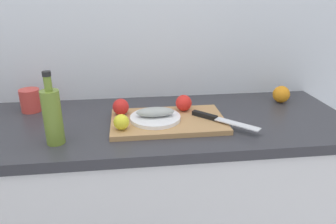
{
  "coord_description": "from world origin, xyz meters",
  "views": [
    {
      "loc": [
        0.09,
        -1.21,
        1.42
      ],
      "look_at": [
        0.23,
        -0.04,
        0.95
      ],
      "focal_mm": 33.93,
      "sensor_mm": 36.0,
      "label": 1
    }
  ],
  "objects_px": {
    "cutting_board": "(168,121)",
    "white_plate": "(155,118)",
    "lemon_0": "(121,122)",
    "fish_fillet": "(155,112)",
    "coffee_mug_0": "(31,100)",
    "chef_knife": "(216,118)",
    "olive_oil_bottle": "(52,116)"
  },
  "relations": [
    {
      "from": "chef_knife",
      "to": "coffee_mug_0",
      "type": "distance_m",
      "value": 0.81
    },
    {
      "from": "lemon_0",
      "to": "coffee_mug_0",
      "type": "distance_m",
      "value": 0.49
    },
    {
      "from": "olive_oil_bottle",
      "to": "lemon_0",
      "type": "bearing_deg",
      "value": 10.63
    },
    {
      "from": "chef_knife",
      "to": "olive_oil_bottle",
      "type": "xyz_separation_m",
      "value": [
        -0.6,
        -0.08,
        0.08
      ]
    },
    {
      "from": "cutting_board",
      "to": "lemon_0",
      "type": "bearing_deg",
      "value": -157.29
    },
    {
      "from": "cutting_board",
      "to": "fish_fillet",
      "type": "xyz_separation_m",
      "value": [
        -0.05,
        -0.0,
        0.04
      ]
    },
    {
      "from": "cutting_board",
      "to": "white_plate",
      "type": "height_order",
      "value": "white_plate"
    },
    {
      "from": "lemon_0",
      "to": "coffee_mug_0",
      "type": "relative_size",
      "value": 0.46
    },
    {
      "from": "white_plate",
      "to": "olive_oil_bottle",
      "type": "height_order",
      "value": "olive_oil_bottle"
    },
    {
      "from": "fish_fillet",
      "to": "olive_oil_bottle",
      "type": "height_order",
      "value": "olive_oil_bottle"
    },
    {
      "from": "white_plate",
      "to": "cutting_board",
      "type": "bearing_deg",
      "value": 0.67
    },
    {
      "from": "fish_fillet",
      "to": "olive_oil_bottle",
      "type": "xyz_separation_m",
      "value": [
        -0.36,
        -0.12,
        0.05
      ]
    },
    {
      "from": "fish_fillet",
      "to": "lemon_0",
      "type": "bearing_deg",
      "value": -150.09
    },
    {
      "from": "cutting_board",
      "to": "olive_oil_bottle",
      "type": "height_order",
      "value": "olive_oil_bottle"
    },
    {
      "from": "cutting_board",
      "to": "lemon_0",
      "type": "height_order",
      "value": "lemon_0"
    },
    {
      "from": "lemon_0",
      "to": "coffee_mug_0",
      "type": "xyz_separation_m",
      "value": [
        -0.4,
        0.29,
        0.0
      ]
    },
    {
      "from": "white_plate",
      "to": "olive_oil_bottle",
      "type": "bearing_deg",
      "value": -161.77
    },
    {
      "from": "chef_knife",
      "to": "coffee_mug_0",
      "type": "bearing_deg",
      "value": -153.57
    },
    {
      "from": "lemon_0",
      "to": "coffee_mug_0",
      "type": "height_order",
      "value": "coffee_mug_0"
    },
    {
      "from": "olive_oil_bottle",
      "to": "coffee_mug_0",
      "type": "height_order",
      "value": "olive_oil_bottle"
    },
    {
      "from": "white_plate",
      "to": "fish_fillet",
      "type": "distance_m",
      "value": 0.03
    },
    {
      "from": "cutting_board",
      "to": "chef_knife",
      "type": "xyz_separation_m",
      "value": [
        0.19,
        -0.04,
        0.02
      ]
    },
    {
      "from": "fish_fillet",
      "to": "lemon_0",
      "type": "distance_m",
      "value": 0.15
    },
    {
      "from": "olive_oil_bottle",
      "to": "chef_knife",
      "type": "bearing_deg",
      "value": 7.64
    },
    {
      "from": "cutting_board",
      "to": "white_plate",
      "type": "distance_m",
      "value": 0.05
    },
    {
      "from": "cutting_board",
      "to": "fish_fillet",
      "type": "bearing_deg",
      "value": -179.33
    },
    {
      "from": "coffee_mug_0",
      "to": "chef_knife",
      "type": "bearing_deg",
      "value": -18.11
    },
    {
      "from": "cutting_board",
      "to": "lemon_0",
      "type": "xyz_separation_m",
      "value": [
        -0.18,
        -0.08,
        0.04
      ]
    },
    {
      "from": "cutting_board",
      "to": "fish_fillet",
      "type": "distance_m",
      "value": 0.07
    },
    {
      "from": "white_plate",
      "to": "coffee_mug_0",
      "type": "relative_size",
      "value": 1.6
    },
    {
      "from": "white_plate",
      "to": "olive_oil_bottle",
      "type": "xyz_separation_m",
      "value": [
        -0.36,
        -0.12,
        0.08
      ]
    },
    {
      "from": "white_plate",
      "to": "lemon_0",
      "type": "relative_size",
      "value": 3.47
    }
  ]
}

